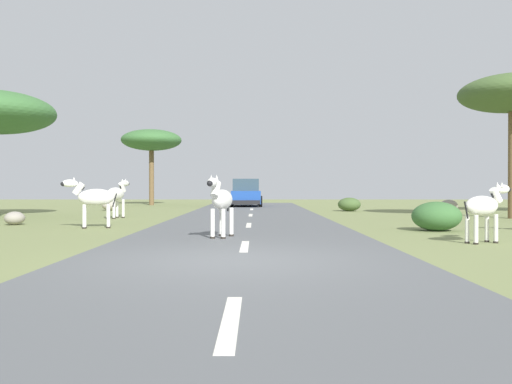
{
  "coord_description": "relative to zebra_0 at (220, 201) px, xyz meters",
  "views": [
    {
      "loc": [
        0.44,
        -8.78,
        1.27
      ],
      "look_at": [
        0.47,
        11.96,
        1.07
      ],
      "focal_mm": 36.96,
      "sensor_mm": 36.0,
      "label": 1
    }
  ],
  "objects": [
    {
      "name": "road",
      "position": [
        0.61,
        -3.86,
        -0.92
      ],
      "size": [
        6.0,
        64.0,
        0.05
      ],
      "primitive_type": "cube",
      "color": "#56595B",
      "rests_on": "ground_plane"
    },
    {
      "name": "lane_markings",
      "position": [
        0.61,
        -4.86,
        -0.89
      ],
      "size": [
        0.16,
        56.0,
        0.01
      ],
      "color": "silver",
      "rests_on": "road"
    },
    {
      "name": "ground_plane",
      "position": [
        0.4,
        -3.86,
        -0.94
      ],
      "size": [
        90.0,
        90.0,
        0.0
      ],
      "primitive_type": "plane",
      "color": "olive"
    },
    {
      "name": "zebra_2",
      "position": [
        6.0,
        -0.76,
        -0.12
      ],
      "size": [
        1.37,
        0.85,
        1.39
      ],
      "rotation": [
        0.0,
        0.0,
        5.16
      ],
      "color": "silver",
      "rests_on": "ground_plane"
    },
    {
      "name": "rock_3",
      "position": [
        -7.09,
        15.93,
        -0.67
      ],
      "size": [
        0.88,
        0.94,
        0.55
      ],
      "primitive_type": "ellipsoid",
      "color": "#A89E8C",
      "rests_on": "ground_plane"
    },
    {
      "name": "zebra_1",
      "position": [
        -4.83,
        8.76,
        0.02
      ],
      "size": [
        0.74,
        1.68,
        1.62
      ],
      "rotation": [
        0.0,
        0.0,
        6.01
      ],
      "color": "silver",
      "rests_on": "ground_plane"
    },
    {
      "name": "tree_2",
      "position": [
        11.19,
        8.55,
        4.04
      ],
      "size": [
        4.26,
        4.26,
        5.78
      ],
      "color": "brown",
      "rests_on": "ground_plane"
    },
    {
      "name": "zebra_0",
      "position": [
        0.0,
        0.0,
        0.0
      ],
      "size": [
        0.65,
        1.56,
        1.5
      ],
      "rotation": [
        0.0,
        0.0,
        2.9
      ],
      "color": "silver",
      "rests_on": "road"
    },
    {
      "name": "tree_3",
      "position": [
        -6.52,
        24.38,
        3.59
      ],
      "size": [
        4.21,
        4.21,
        5.31
      ],
      "color": "brown",
      "rests_on": "ground_plane"
    },
    {
      "name": "bush_0",
      "position": [
        5.75,
        14.99,
        -0.58
      ],
      "size": [
        1.19,
        1.08,
        0.72
      ],
      "primitive_type": "ellipsoid",
      "color": "#425B2D",
      "rests_on": "ground_plane"
    },
    {
      "name": "bush_1",
      "position": [
        6.06,
        2.56,
        -0.52
      ],
      "size": [
        1.41,
        1.27,
        0.85
      ],
      "primitive_type": "ellipsoid",
      "color": "#386633",
      "rests_on": "ground_plane"
    },
    {
      "name": "zebra_3",
      "position": [
        -4.18,
        3.56,
        -0.01
      ],
      "size": [
        1.63,
        0.71,
        1.57
      ],
      "rotation": [
        0.0,
        0.0,
        1.83
      ],
      "color": "silver",
      "rests_on": "ground_plane"
    },
    {
      "name": "car_0",
      "position": [
        0.18,
        21.08,
        -0.09
      ],
      "size": [
        2.1,
        4.38,
        1.74
      ],
      "rotation": [
        0.0,
        0.0,
        3.17
      ],
      "color": "#1E479E",
      "rests_on": "road"
    },
    {
      "name": "rock_1",
      "position": [
        10.51,
        13.73,
        -0.62
      ],
      "size": [
        0.9,
        0.71,
        0.64
      ],
      "primitive_type": "ellipsoid",
      "color": "gray",
      "rests_on": "ground_plane"
    },
    {
      "name": "rock_0",
      "position": [
        -7.26,
        4.98,
        -0.72
      ],
      "size": [
        0.65,
        0.68,
        0.45
      ],
      "primitive_type": "ellipsoid",
      "color": "gray",
      "rests_on": "ground_plane"
    }
  ]
}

